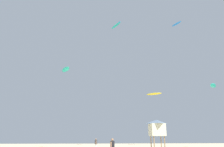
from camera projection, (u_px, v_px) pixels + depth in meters
name	position (u px, v px, depth m)	size (l,w,h in m)	color
person_foreground	(112.00, 147.00, 17.83)	(0.36, 0.43, 1.58)	silver
person_midground	(96.00, 143.00, 32.22)	(0.35, 0.51, 1.55)	silver
lifeguard_tower	(157.00, 128.00, 31.52)	(2.30, 2.30, 4.15)	#8C704C
kite_aloft_0	(213.00, 86.00, 40.34)	(2.54, 2.48, 0.71)	#19B29E
kite_aloft_1	(66.00, 69.00, 36.66)	(1.99, 3.14, 0.49)	#19B29E
kite_aloft_2	(116.00, 25.00, 50.26)	(2.44, 3.74, 0.83)	#19B29E
kite_aloft_3	(177.00, 24.00, 49.24)	(1.86, 2.93, 0.49)	blue
kite_aloft_4	(154.00, 94.00, 54.59)	(3.81, 3.34, 0.49)	yellow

